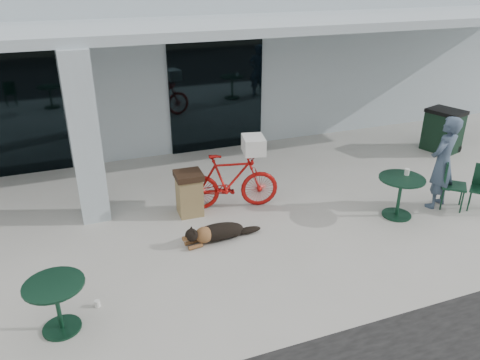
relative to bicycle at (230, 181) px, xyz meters
name	(u,v)px	position (x,y,z in m)	size (l,w,h in m)	color
ground	(208,267)	(-1.00, -1.76, -0.56)	(80.00, 80.00, 0.00)	#AEACA4
building	(120,44)	(-1.00, 6.74, 1.69)	(22.00, 7.00, 4.50)	#A2B1B8
storefront_glass_right	(217,97)	(0.80, 3.22, 0.79)	(2.40, 0.06, 2.70)	black
column	(85,139)	(-2.50, 0.54, 1.00)	(0.50, 0.50, 3.12)	#A2B1B8
overhang	(149,29)	(-1.00, 1.84, 2.65)	(22.00, 2.80, 0.18)	#A2B1B8
bicycle	(230,181)	(0.00, 0.00, 0.00)	(0.53, 1.88, 1.13)	#A8100D
laundry_basket	(253,145)	(0.44, -0.09, 0.72)	(0.53, 0.39, 0.31)	white
dog	(218,231)	(-0.60, -1.06, -0.39)	(1.06, 0.35, 0.35)	black
cup_near_dog	(97,304)	(-2.72, -2.12, -0.51)	(0.08, 0.08, 0.10)	white
cafe_table_near	(58,307)	(-3.20, -2.41, -0.21)	(0.77, 0.77, 0.72)	#133826
cafe_table_far	(399,197)	(2.85, -1.43, -0.17)	(0.84, 0.84, 0.79)	#133826
cafe_chair_far_a	(454,185)	(4.05, -1.52, -0.08)	(0.44, 0.48, 0.97)	#133826
person	(443,163)	(3.83, -1.36, 0.35)	(0.67, 0.44, 1.84)	#3C4D65
cup_on_table	(407,172)	(3.01, -1.35, 0.29)	(0.09, 0.09, 0.12)	white
trash_receptacle	(189,193)	(-0.80, 0.04, -0.14)	(0.50, 0.50, 0.85)	olive
wheeled_bin	(443,130)	(6.10, 1.04, -0.03)	(0.66, 0.84, 1.07)	black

